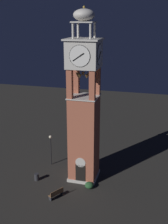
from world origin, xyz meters
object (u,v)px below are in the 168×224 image
object	(u,v)px
clock_tower	(84,113)
trash_bin	(37,177)
park_bench	(56,194)
lamp_post	(51,145)

from	to	relation	value
clock_tower	trash_bin	world-z (taller)	clock_tower
park_bench	trash_bin	size ratio (longest dim) A/B	1.99
park_bench	trash_bin	xyz separation A→B (m)	(-3.25, 2.51, -0.08)
lamp_post	trash_bin	bearing A→B (deg)	-93.76
clock_tower	lamp_post	bearing A→B (deg)	159.33
lamp_post	trash_bin	xyz separation A→B (m)	(-0.25, -3.79, -2.26)
park_bench	lamp_post	size ratio (longest dim) A/B	0.41
lamp_post	trash_bin	size ratio (longest dim) A/B	4.80
lamp_post	park_bench	bearing A→B (deg)	-64.47
clock_tower	park_bench	bearing A→B (deg)	-109.66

